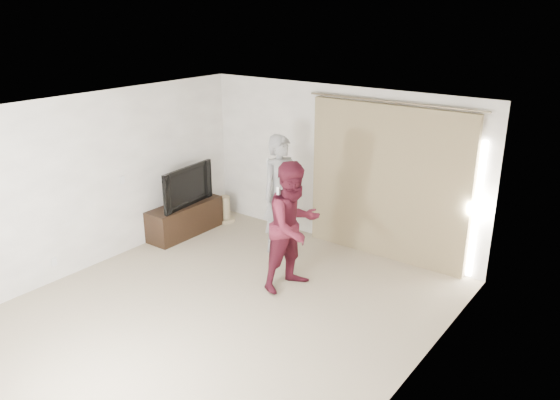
% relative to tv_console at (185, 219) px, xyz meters
% --- Properties ---
extents(floor, '(5.50, 5.50, 0.00)m').
position_rel_tv_console_xyz_m(floor, '(2.27, -1.45, -0.27)').
color(floor, tan).
rests_on(floor, ground).
extents(wall_back, '(5.00, 0.04, 2.60)m').
position_rel_tv_console_xyz_m(wall_back, '(2.27, 1.30, 1.03)').
color(wall_back, white).
rests_on(wall_back, ground).
extents(wall_left, '(0.04, 5.50, 2.60)m').
position_rel_tv_console_xyz_m(wall_left, '(-0.23, -1.45, 1.03)').
color(wall_left, white).
rests_on(wall_left, ground).
extents(ceiling, '(5.00, 5.50, 0.01)m').
position_rel_tv_console_xyz_m(ceiling, '(2.27, -1.45, 2.33)').
color(ceiling, white).
rests_on(ceiling, wall_back).
extents(curtain, '(2.80, 0.11, 2.46)m').
position_rel_tv_console_xyz_m(curtain, '(3.18, 1.23, 0.93)').
color(curtain, '#8B7B55').
rests_on(curtain, ground).
extents(tv_console, '(0.49, 1.41, 0.54)m').
position_rel_tv_console_xyz_m(tv_console, '(0.00, 0.00, 0.00)').
color(tv_console, black).
rests_on(tv_console, ground).
extents(tv, '(0.26, 1.19, 0.68)m').
position_rel_tv_console_xyz_m(tv, '(0.00, 0.00, 0.61)').
color(tv, black).
rests_on(tv, tv_console).
extents(scratching_post, '(0.36, 0.36, 0.48)m').
position_rel_tv_console_xyz_m(scratching_post, '(0.17, 0.84, -0.08)').
color(scratching_post, tan).
rests_on(scratching_post, ground).
extents(person_man, '(0.64, 0.80, 1.91)m').
position_rel_tv_console_xyz_m(person_man, '(1.74, 0.45, 0.68)').
color(person_man, gray).
rests_on(person_man, ground).
extents(person_woman, '(0.88, 1.02, 1.83)m').
position_rel_tv_console_xyz_m(person_woman, '(2.61, -0.43, 0.64)').
color(person_woman, '#501523').
rests_on(person_woman, ground).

